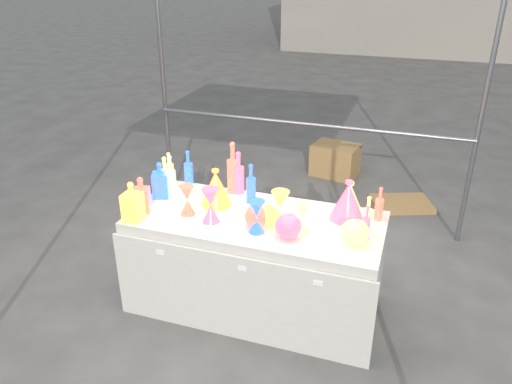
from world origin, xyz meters
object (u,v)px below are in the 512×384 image
(decanter_0, at_px, (132,201))
(globe_0, at_px, (266,216))
(lampshade_0, at_px, (216,187))
(cardboard_box_closed, at_px, (335,160))
(display_table, at_px, (256,262))
(hourglass_0, at_px, (187,200))
(bottle_0, at_px, (169,168))

(decanter_0, bearing_deg, globe_0, 13.02)
(decanter_0, distance_m, lampshade_0, 0.61)
(cardboard_box_closed, height_order, globe_0, globe_0)
(display_table, xyz_separation_m, globe_0, (0.10, -0.07, 0.44))
(globe_0, distance_m, lampshade_0, 0.49)
(decanter_0, distance_m, hourglass_0, 0.38)
(decanter_0, height_order, hourglass_0, decanter_0)
(hourglass_0, xyz_separation_m, lampshade_0, (0.13, 0.21, 0.03))
(bottle_0, bearing_deg, lampshade_0, -24.03)
(display_table, distance_m, cardboard_box_closed, 2.71)
(bottle_0, relative_size, hourglass_0, 1.24)
(globe_0, bearing_deg, lampshade_0, 157.53)
(bottle_0, bearing_deg, decanter_0, -85.64)
(display_table, distance_m, lampshade_0, 0.63)
(globe_0, bearing_deg, bottle_0, 156.70)
(cardboard_box_closed, height_order, bottle_0, bottle_0)
(bottle_0, xyz_separation_m, lampshade_0, (0.50, -0.22, 0.00))
(hourglass_0, relative_size, lampshade_0, 0.78)
(decanter_0, bearing_deg, hourglass_0, 31.79)
(display_table, relative_size, bottle_0, 6.76)
(display_table, bearing_deg, decanter_0, -159.31)
(cardboard_box_closed, xyz_separation_m, globe_0, (-0.00, -2.77, 0.62))
(decanter_0, relative_size, hourglass_0, 1.33)
(cardboard_box_closed, bearing_deg, display_table, -81.80)
(hourglass_0, distance_m, globe_0, 0.59)
(decanter_0, distance_m, globe_0, 0.94)
(display_table, bearing_deg, cardboard_box_closed, 87.75)
(hourglass_0, bearing_deg, display_table, 11.15)
(decanter_0, bearing_deg, display_table, 19.42)
(bottle_0, bearing_deg, cardboard_box_closed, 67.95)
(display_table, relative_size, lampshade_0, 6.54)
(decanter_0, relative_size, lampshade_0, 1.04)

